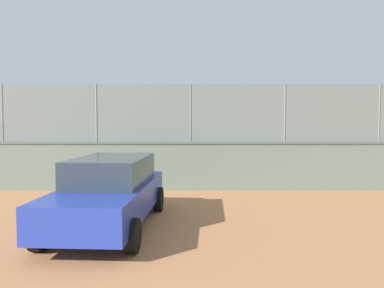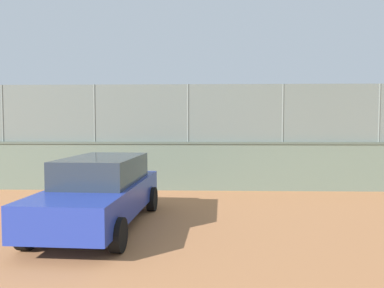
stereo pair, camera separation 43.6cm
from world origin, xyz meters
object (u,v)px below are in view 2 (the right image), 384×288
object	(u,v)px
sports_ball	(155,172)
parked_car_blue	(101,190)
player_foreground_swinging	(233,150)
player_near_wall_returning	(180,150)
spare_ball_by_wall	(196,184)
player_at_service_line	(110,155)

from	to	relation	value
sports_ball	parked_car_blue	xyz separation A→B (m)	(0.25, 8.51, 0.72)
player_foreground_swinging	sports_ball	distance (m)	4.19
player_near_wall_returning	parked_car_blue	bearing A→B (deg)	81.84
player_foreground_swinging	spare_ball_by_wall	bearing A→B (deg)	68.95
player_near_wall_returning	player_at_service_line	bearing A→B (deg)	44.93
player_near_wall_returning	parked_car_blue	size ratio (longest dim) A/B	0.37
player_near_wall_returning	player_at_service_line	size ratio (longest dim) A/B	1.00
sports_ball	player_at_service_line	bearing A→B (deg)	48.13
player_foreground_swinging	parked_car_blue	distance (m)	10.95
spare_ball_by_wall	player_near_wall_returning	bearing A→B (deg)	-79.22
player_at_service_line	sports_ball	world-z (taller)	player_at_service_line
player_at_service_line	sports_ball	bearing A→B (deg)	-131.87
parked_car_blue	sports_ball	bearing A→B (deg)	-91.71
player_at_service_line	sports_ball	xyz separation A→B (m)	(-1.64, -1.82, -0.93)
player_near_wall_returning	parked_car_blue	xyz separation A→B (m)	(1.35, 9.41, -0.22)
sports_ball	spare_ball_by_wall	size ratio (longest dim) A/B	1.15
spare_ball_by_wall	player_foreground_swinging	bearing A→B (deg)	-111.05
spare_ball_by_wall	parked_car_blue	size ratio (longest dim) A/B	0.03
player_foreground_swinging	player_at_service_line	distance (m)	6.41
spare_ball_by_wall	parked_car_blue	world-z (taller)	parked_car_blue
player_foreground_swinging	spare_ball_by_wall	world-z (taller)	player_foreground_swinging
player_near_wall_returning	player_foreground_swinging	distance (m)	2.75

